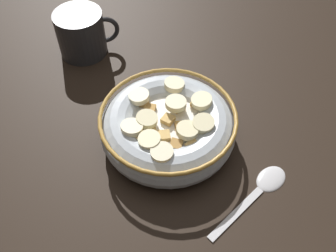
% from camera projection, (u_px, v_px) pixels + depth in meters
% --- Properties ---
extents(ground_plane, '(1.02, 1.02, 0.02)m').
position_uv_depth(ground_plane, '(168.00, 143.00, 0.57)').
color(ground_plane, black).
extents(cereal_bowl, '(0.19, 0.19, 0.06)m').
position_uv_depth(cereal_bowl, '(168.00, 126.00, 0.54)').
color(cereal_bowl, '#B2BCC6').
rests_on(cereal_bowl, ground_plane).
extents(spoon, '(0.14, 0.09, 0.01)m').
position_uv_depth(spoon, '(264.00, 185.00, 0.51)').
color(spoon, silver).
rests_on(spoon, ground_plane).
extents(coffee_mug, '(0.11, 0.08, 0.08)m').
position_uv_depth(coffee_mug, '(82.00, 33.00, 0.66)').
color(coffee_mug, '#262628').
rests_on(coffee_mug, ground_plane).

